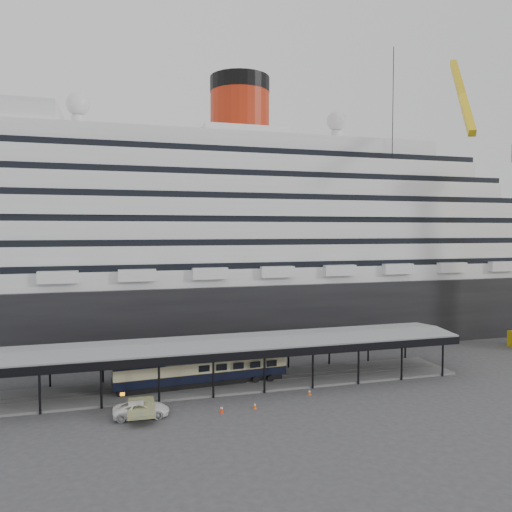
% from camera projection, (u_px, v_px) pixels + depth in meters
% --- Properties ---
extents(ground, '(200.00, 200.00, 0.00)m').
position_uv_depth(ground, '(241.00, 398.00, 53.78)').
color(ground, '#37373A').
rests_on(ground, ground).
extents(cruise_ship, '(130.00, 30.00, 43.90)m').
position_uv_depth(cruise_ship, '(194.00, 229.00, 83.54)').
color(cruise_ship, black).
rests_on(cruise_ship, ground).
extents(platform_canopy, '(56.00, 9.18, 5.30)m').
position_uv_depth(platform_canopy, '(231.00, 364.00, 58.45)').
color(platform_canopy, slate).
rests_on(platform_canopy, ground).
extents(port_truck, '(5.45, 2.66, 1.49)m').
position_uv_depth(port_truck, '(141.00, 410.00, 48.24)').
color(port_truck, white).
rests_on(port_truck, ground).
extents(pullman_carriage, '(20.18, 3.91, 19.69)m').
position_uv_depth(pullman_carriage, '(202.00, 366.00, 57.51)').
color(pullman_carriage, black).
rests_on(pullman_carriage, ground).
extents(traffic_cone_left, '(0.41, 0.41, 0.68)m').
position_uv_depth(traffic_cone_left, '(255.00, 405.00, 50.54)').
color(traffic_cone_left, '#F95B0D').
rests_on(traffic_cone_left, ground).
extents(traffic_cone_mid, '(0.49, 0.49, 0.80)m').
position_uv_depth(traffic_cone_mid, '(222.00, 409.00, 49.40)').
color(traffic_cone_mid, '#F3350D').
rests_on(traffic_cone_mid, ground).
extents(traffic_cone_right, '(0.44, 0.44, 0.67)m').
position_uv_depth(traffic_cone_right, '(309.00, 392.00, 54.70)').
color(traffic_cone_right, '#F05D0D').
rests_on(traffic_cone_right, ground).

